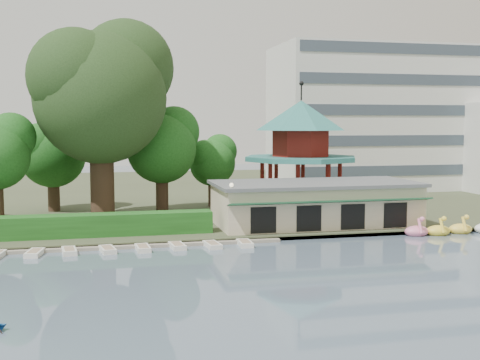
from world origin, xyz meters
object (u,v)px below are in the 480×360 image
object	(u,v)px
boathouse	(315,203)
pavilion	(301,143)
big_tree	(102,87)
dock	(64,249)

from	to	relation	value
boathouse	pavilion	distance (m)	11.43
boathouse	big_tree	size ratio (longest dim) A/B	0.97
dock	big_tree	distance (m)	17.21
dock	boathouse	world-z (taller)	boathouse
pavilion	big_tree	xyz separation A→B (m)	(-20.83, -3.80, 5.48)
dock	pavilion	xyz separation A→B (m)	(24.00, 14.80, 7.36)
pavilion	big_tree	size ratio (longest dim) A/B	0.70
dock	boathouse	bearing A→B (deg)	12.24
dock	pavilion	bearing A→B (deg)	31.66
boathouse	big_tree	bearing A→B (deg)	161.71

